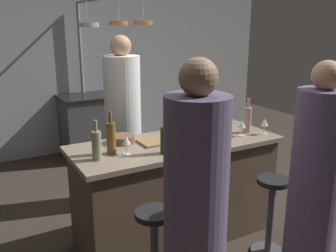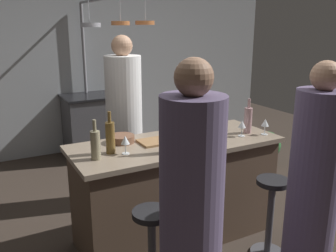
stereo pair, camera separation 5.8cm
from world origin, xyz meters
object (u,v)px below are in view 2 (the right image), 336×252
at_px(cutting_board, 158,141).
at_px(mixing_bowl_blue, 198,129).
at_px(chef, 125,127).
at_px(bar_stool_right, 270,214).
at_px(mixing_bowl_steel, 188,134).
at_px(mixing_bowl_wooden, 122,139).
at_px(potted_plant, 267,148).
at_px(pepper_mill, 223,119).
at_px(wine_bottle_amber, 110,137).
at_px(wine_bottle_white, 95,144).
at_px(guest_right, 313,189).
at_px(wine_glass_near_left_guest, 125,141).
at_px(wine_glass_near_right_guest, 265,123).
at_px(bar_stool_left, 152,251).
at_px(wine_bottle_dark, 212,128).
at_px(guest_left, 191,221).
at_px(wine_glass_by_chef, 242,125).
at_px(wine_bottle_red, 164,140).
at_px(wine_bottle_rose, 248,120).
at_px(stove_range, 93,125).

relative_size(cutting_board, mixing_bowl_blue, 1.46).
xyz_separation_m(chef, bar_stool_right, (0.65, -1.52, -0.44)).
bearing_deg(mixing_bowl_steel, mixing_bowl_wooden, 163.71).
height_order(potted_plant, pepper_mill, pepper_mill).
bearing_deg(mixing_bowl_wooden, wine_bottle_amber, -129.63).
xyz_separation_m(cutting_board, mixing_bowl_blue, (0.47, 0.09, 0.02)).
relative_size(pepper_mill, wine_bottle_white, 0.70).
relative_size(guest_right, wine_bottle_amber, 4.98).
distance_m(chef, wine_glass_near_left_guest, 1.07).
bearing_deg(wine_bottle_white, chef, 58.00).
bearing_deg(wine_glass_near_right_guest, bar_stool_left, -162.68).
height_order(cutting_board, pepper_mill, pepper_mill).
bearing_deg(wine_bottle_amber, pepper_mill, 6.39).
height_order(cutting_board, mixing_bowl_blue, mixing_bowl_blue).
bearing_deg(wine_bottle_amber, mixing_bowl_steel, 3.73).
bearing_deg(wine_bottle_amber, wine_bottle_dark, -6.19).
xyz_separation_m(bar_stool_right, wine_bottle_dark, (-0.24, 0.51, 0.63)).
xyz_separation_m(guest_right, mixing_bowl_blue, (-0.20, 1.16, 0.16)).
distance_m(potted_plant, mixing_bowl_steel, 1.96).
bearing_deg(guest_left, potted_plant, 38.41).
xyz_separation_m(potted_plant, wine_bottle_amber, (-2.41, -0.82, 0.73)).
bearing_deg(potted_plant, bar_stool_left, -148.81).
bearing_deg(wine_glass_near_left_guest, guest_right, -42.34).
bearing_deg(cutting_board, wine_bottle_white, -165.85).
bearing_deg(wine_bottle_amber, wine_glass_by_chef, -6.34).
bearing_deg(wine_glass_near_right_guest, mixing_bowl_wooden, 161.80).
xyz_separation_m(wine_bottle_red, mixing_bowl_blue, (0.55, 0.36, -0.08)).
bearing_deg(mixing_bowl_blue, wine_glass_near_left_guest, -163.80).
distance_m(wine_bottle_rose, wine_bottle_amber, 1.30).
relative_size(wine_glass_near_right_guest, mixing_bowl_wooden, 0.69).
bearing_deg(guest_left, bar_stool_right, 21.40).
relative_size(potted_plant, wine_bottle_amber, 1.57).
bearing_deg(wine_bottle_dark, wine_bottle_rose, 3.62).
relative_size(bar_stool_left, wine_glass_by_chef, 4.66).
bearing_deg(wine_glass_by_chef, mixing_bowl_wooden, 161.21).
bearing_deg(wine_glass_near_left_guest, mixing_bowl_steel, 10.66).
bearing_deg(stove_range, wine_bottle_dark, -83.51).
relative_size(bar_stool_right, mixing_bowl_steel, 3.92).
height_order(guest_right, wine_glass_near_right_guest, guest_right).
xyz_separation_m(bar_stool_left, wine_glass_near_right_guest, (1.34, 0.42, 0.63)).
distance_m(bar_stool_right, mixing_bowl_blue, 0.97).
xyz_separation_m(guest_right, wine_bottle_dark, (-0.23, 0.90, 0.24)).
bearing_deg(wine_bottle_rose, wine_glass_near_left_guest, -179.86).
bearing_deg(mixing_bowl_wooden, wine_bottle_dark, -23.39).
relative_size(cutting_board, wine_bottle_red, 1.10).
relative_size(bar_stool_left, bar_stool_right, 1.00).
bearing_deg(guest_left, wine_bottle_dark, 49.69).
bearing_deg(bar_stool_left, guest_right, -20.28).
relative_size(guest_left, wine_bottle_amber, 5.16).
height_order(potted_plant, wine_glass_near_left_guest, wine_glass_near_left_guest).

